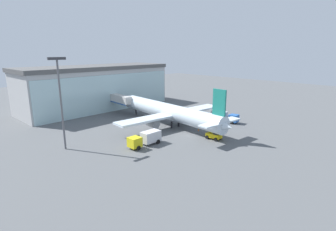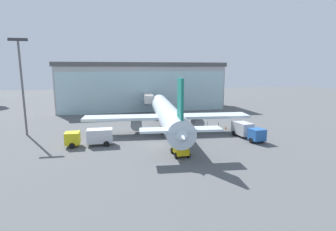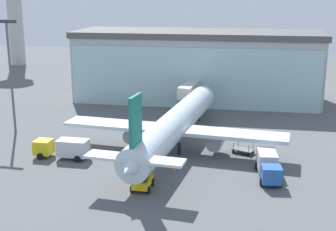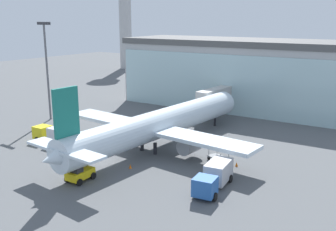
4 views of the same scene
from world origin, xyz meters
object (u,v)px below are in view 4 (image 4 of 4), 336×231
object	(u,v)px
baggage_cart	(219,158)
pushback_tug	(79,173)
control_tower	(125,6)
catering_truck	(55,135)
jet_bridge	(218,95)
fuel_truck	(214,176)
safety_cone_nose	(130,166)
apron_light_mast	(47,62)
safety_cone_wingtip	(237,164)
airplane	(158,125)

from	to	relation	value
baggage_cart	pushback_tug	distance (m)	17.92
control_tower	catering_truck	size ratio (longest dim) A/B	4.90
jet_bridge	fuel_truck	bearing A→B (deg)	-150.18
jet_bridge	control_tower	distance (m)	78.71
safety_cone_nose	control_tower	bearing A→B (deg)	131.31
apron_light_mast	pushback_tug	distance (m)	31.96
control_tower	catering_truck	xyz separation A→B (m)	(50.03, -73.33, -20.77)
pushback_tug	safety_cone_wingtip	xyz separation A→B (m)	(12.77, 14.57, -0.70)
apron_light_mast	baggage_cart	distance (m)	37.16
airplane	safety_cone_wingtip	world-z (taller)	airplane
airplane	baggage_cart	distance (m)	10.02
catering_truck	safety_cone_nose	bearing A→B (deg)	174.20
fuel_truck	safety_cone_nose	world-z (taller)	fuel_truck
catering_truck	fuel_truck	xyz separation A→B (m)	(26.66, -0.19, 0.00)
pushback_tug	safety_cone_wingtip	bearing A→B (deg)	-44.71
airplane	safety_cone_wingtip	xyz separation A→B (m)	(12.26, 0.02, -3.26)
pushback_tug	catering_truck	bearing A→B (deg)	57.35
catering_truck	baggage_cart	distance (m)	24.32
apron_light_mast	airplane	world-z (taller)	apron_light_mast
control_tower	catering_truck	distance (m)	91.17
airplane	apron_light_mast	bearing A→B (deg)	88.85
safety_cone_nose	pushback_tug	bearing A→B (deg)	-109.48
jet_bridge	control_tower	bearing A→B (deg)	56.30
control_tower	pushback_tug	size ratio (longest dim) A/B	10.94
jet_bridge	control_tower	size ratio (longest dim) A/B	0.33
catering_truck	safety_cone_wingtip	size ratio (longest dim) A/B	13.41
airplane	fuel_truck	world-z (taller)	airplane
airplane	baggage_cart	size ratio (longest dim) A/B	12.31
fuel_truck	safety_cone_nose	bearing A→B (deg)	-94.86
fuel_truck	safety_cone_wingtip	world-z (taller)	fuel_truck
catering_truck	pushback_tug	size ratio (longest dim) A/B	2.23
jet_bridge	fuel_truck	distance (m)	32.13
baggage_cart	pushback_tug	world-z (taller)	pushback_tug
fuel_truck	control_tower	bearing A→B (deg)	-142.62
catering_truck	jet_bridge	bearing A→B (deg)	-115.02
safety_cone_wingtip	baggage_cart	bearing A→B (deg)	174.73
jet_bridge	pushback_tug	xyz separation A→B (m)	(1.13, -35.50, -3.28)
apron_light_mast	pushback_tug	xyz separation A→B (m)	(25.70, -16.45, -9.50)
control_tower	apron_light_mast	bearing A→B (deg)	-59.78
control_tower	pushback_tug	distance (m)	104.54
airplane	fuel_truck	xyz separation A→B (m)	(13.11, -7.46, -2.07)
airplane	pushback_tug	size ratio (longest dim) A/B	11.85
jet_bridge	baggage_cart	distance (m)	23.81
airplane	catering_truck	xyz separation A→B (m)	(-13.55, -7.27, -2.07)
airplane	safety_cone_nose	distance (m)	9.03
fuel_truck	airplane	bearing A→B (deg)	-128.46
control_tower	baggage_cart	bearing A→B (deg)	-41.98
baggage_cart	safety_cone_wingtip	xyz separation A→B (m)	(2.71, -0.25, -0.23)
control_tower	safety_cone_wingtip	world-z (taller)	control_tower
pushback_tug	safety_cone_nose	bearing A→B (deg)	-22.95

